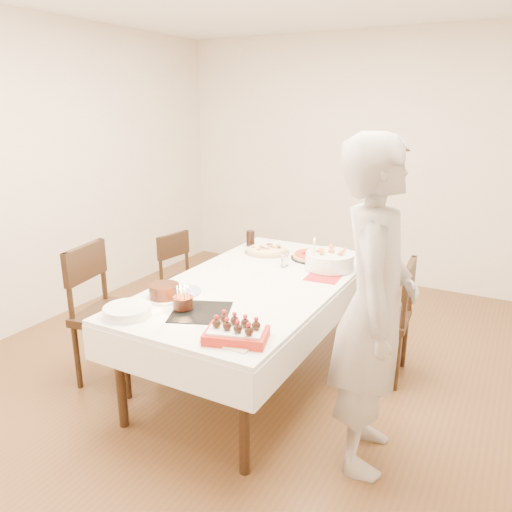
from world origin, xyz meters
The scene contains 22 objects.
floor centered at (0.00, 0.00, 0.00)m, with size 5.00×5.00×0.00m, color brown.
wall_back centered at (0.00, 2.50, 1.35)m, with size 4.50×0.04×2.70m, color beige.
wall_left centered at (-2.25, 0.00, 1.35)m, with size 0.04×5.00×2.70m, color beige.
dining_table centered at (-0.03, -0.04, 0.38)m, with size 1.14×2.14×0.75m, color silver.
chair_right_savory centered at (0.74, 0.41, 0.46)m, with size 0.47×0.47×0.91m, color black, non-canonical shape.
chair_left_savory centered at (-0.96, 0.41, 0.43)m, with size 0.44×0.44×0.86m, color black, non-canonical shape.
chair_left_dessert centered at (-0.90, -0.57, 0.51)m, with size 0.52×0.52×1.02m, color black, non-canonical shape.
person centered at (0.94, -0.52, 0.92)m, with size 0.67×0.44×1.83m, color #ABA5A1.
pizza_white centered at (-0.28, 0.61, 0.77)m, with size 0.38×0.38×0.04m, color beige.
pizza_pepperoni centered at (0.12, 0.65, 0.77)m, with size 0.36×0.36×0.04m, color red.
red_placemat centered at (0.36, 0.26, 0.75)m, with size 0.24×0.24×0.01m, color #B21E1E.
pasta_bowl centered at (0.33, 0.46, 0.82)m, with size 0.37×0.37×0.12m, color white.
taper_candle centered at (0.24, 0.35, 0.88)m, with size 0.06×0.06×0.27m, color white.
shaker_pair centered at (0.00, 0.33, 0.80)m, with size 0.09×0.09×0.11m, color white, non-canonical shape.
cola_glass centered at (-0.51, 0.73, 0.82)m, with size 0.07×0.07×0.14m, color black.
layer_cake centered at (-0.39, -0.62, 0.80)m, with size 0.24×0.24×0.10m, color black.
cake_board centered at (-0.06, -0.69, 0.75)m, with size 0.34×0.34×0.01m, color black.
birthday_cake centered at (-0.18, -0.70, 0.83)m, with size 0.13×0.13×0.14m, color #3A1A0F.
strawberry_box centered at (0.31, -0.90, 0.79)m, with size 0.33×0.22×0.08m, color #AD2013, non-canonical shape.
box_lid centered at (0.29, -0.93, 0.75)m, with size 0.28×0.18×0.02m, color beige.
plate_stack centered at (-0.42, -0.93, 0.78)m, with size 0.28×0.28×0.06m, color white.
china_plate centered at (-0.37, -0.48, 0.76)m, with size 0.28×0.28×0.01m, color white.
Camera 1 is at (1.56, -2.97, 1.96)m, focal length 35.00 mm.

